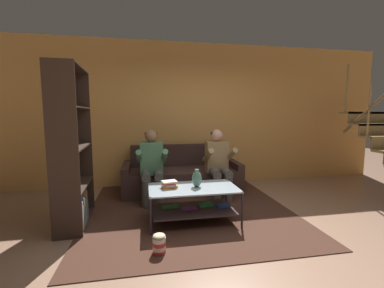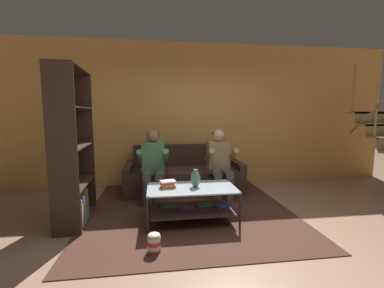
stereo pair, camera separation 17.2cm
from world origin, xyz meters
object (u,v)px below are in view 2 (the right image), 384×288
Objects in this scene: person_seated_left at (153,163)px; book_stack at (168,184)px; vase at (195,179)px; person_seated_right at (220,161)px; couch at (184,176)px; popcorn_tub at (154,243)px; coffee_table at (192,199)px; bookshelf at (70,166)px.

person_seated_left reaches higher than book_stack.
vase reaches higher than book_stack.
person_seated_left is 1.15m from person_seated_right.
couch is at bearing 75.30° from book_stack.
couch is 1.47m from book_stack.
popcorn_tub is (-0.55, -2.18, -0.18)m from couch.
coffee_table reaches higher than popcorn_tub.
person_seated_left is at bearing 90.62° from popcorn_tub.
book_stack is 0.91m from popcorn_tub.
couch is 1.83× the size of coffee_table.
person_seated_left is (-0.57, -0.52, 0.37)m from couch.
popcorn_tub is at bearing -40.14° from bookshelf.
person_seated_left reaches higher than vase.
coffee_table is 0.28m from vase.
couch reaches higher than popcorn_tub.
book_stack is at bearing -104.70° from couch.
book_stack is 1.32m from bookshelf.
person_seated_right is 4.92× the size of vase.
popcorn_tub is at bearing -124.24° from coffee_table.
coffee_table is (0.53, -0.92, -0.34)m from person_seated_left.
couch is 2.13m from bookshelf.
couch is 0.86m from person_seated_left.
coffee_table is at bearing -91.82° from couch.
bookshelf reaches higher than coffee_table.
person_seated_left is 1.01× the size of coffee_table.
book_stack is at bearing 76.55° from popcorn_tub.
person_seated_left is 1.31m from bookshelf.
person_seated_right is 0.58× the size of bookshelf.
person_seated_right is at bearing 58.03° from vase.
book_stack is (-0.37, -1.40, 0.24)m from couch.
couch is 1.46m from vase.
coffee_table is at bearing -5.98° from book_stack.
bookshelf reaches higher than person_seated_left.
coffee_table is 5.45× the size of popcorn_tub.
bookshelf is at bearing -161.69° from person_seated_right.
book_stack reaches higher than popcorn_tub.
couch is 1.44m from coffee_table.
couch is at bearing 90.17° from vase.
person_seated_right is 1.01× the size of coffee_table.
couch reaches higher than book_stack.
bookshelf reaches higher than vase.
person_seated_right is 1.08m from vase.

